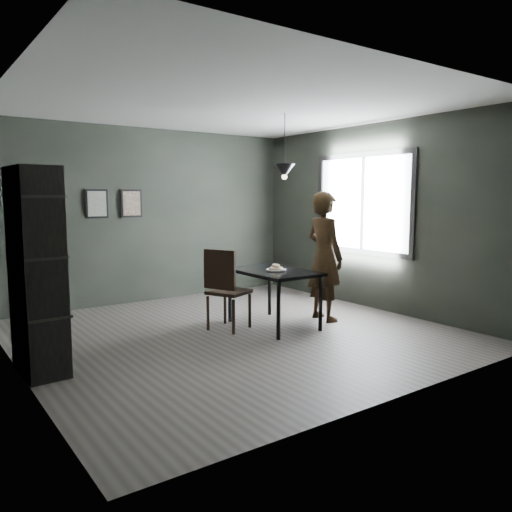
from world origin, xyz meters
TOP-DOWN VIEW (x-y plane):
  - ground at (0.00, 0.00)m, footprint 5.00×5.00m
  - back_wall at (0.00, 2.50)m, footprint 5.00×0.10m
  - ceiling at (0.00, 0.00)m, footprint 5.00×5.00m
  - window_assembly at (2.47, 0.20)m, footprint 0.04×1.96m
  - cafe_table at (0.60, 0.00)m, footprint 0.80×1.20m
  - white_plate at (0.59, -0.06)m, footprint 0.23×0.23m
  - donut_pile at (0.59, -0.06)m, footprint 0.19×0.19m
  - woman at (1.38, -0.13)m, footprint 0.47×0.67m
  - wood_chair at (-0.04, 0.19)m, footprint 0.60×0.60m
  - shelf_unit at (-2.32, -0.09)m, footprint 0.42×0.69m
  - pendant_lamp at (0.85, 0.10)m, footprint 0.28×0.28m
  - framed_print_left at (-0.90, 2.47)m, footprint 0.34×0.04m
  - framed_print_right at (-0.35, 2.47)m, footprint 0.34×0.04m

SIDE VIEW (x-z plane):
  - ground at x=0.00m, z-range 0.00..0.00m
  - wood_chair at x=-0.04m, z-range 0.07..1.12m
  - cafe_table at x=0.60m, z-range 0.30..1.05m
  - white_plate at x=0.59m, z-range 0.75..0.76m
  - donut_pile at x=0.59m, z-range 0.75..0.83m
  - woman at x=1.38m, z-range 0.00..1.78m
  - shelf_unit at x=-2.32m, z-range 0.00..1.99m
  - back_wall at x=0.00m, z-range 0.00..2.80m
  - window_assembly at x=2.47m, z-range 0.82..2.38m
  - framed_print_left at x=-0.90m, z-range 1.38..1.82m
  - framed_print_right at x=-0.35m, z-range 1.38..1.82m
  - pendant_lamp at x=0.85m, z-range 1.62..2.48m
  - ceiling at x=0.00m, z-range 2.79..2.81m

